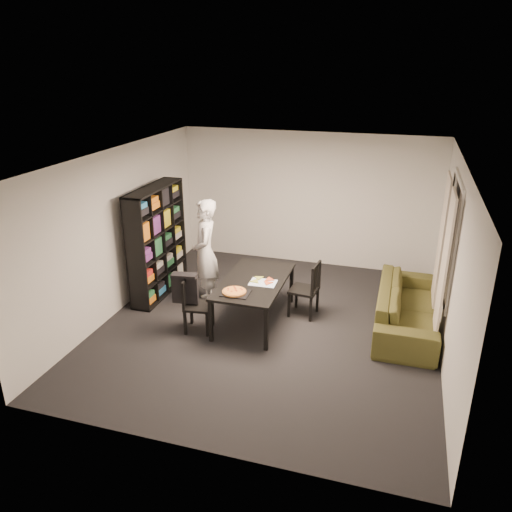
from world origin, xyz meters
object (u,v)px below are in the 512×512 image
(bookshelf, at_px, (157,242))
(person, at_px, (205,253))
(chair_left, at_px, (193,301))
(chair_right, at_px, (309,286))
(sofa, at_px, (407,307))
(dining_table, at_px, (254,284))
(pepperoni_pizza, at_px, (234,292))
(baking_tray, at_px, (236,293))

(bookshelf, height_order, person, bookshelf)
(chair_left, distance_m, chair_right, 1.84)
(bookshelf, xyz_separation_m, sofa, (4.17, 0.00, -0.62))
(dining_table, relative_size, pepperoni_pizza, 4.75)
(dining_table, distance_m, sofa, 2.36)
(baking_tray, bearing_deg, chair_left, -178.15)
(bookshelf, bearing_deg, sofa, 0.04)
(pepperoni_pizza, bearing_deg, baking_tray, -3.46)
(dining_table, bearing_deg, sofa, 11.94)
(chair_left, height_order, sofa, chair_left)
(chair_left, bearing_deg, bookshelf, 38.85)
(chair_left, distance_m, person, 1.01)
(chair_right, bearing_deg, sofa, 99.89)
(bookshelf, height_order, pepperoni_pizza, bookshelf)
(bookshelf, distance_m, sofa, 4.22)
(person, bearing_deg, chair_right, 68.11)
(chair_left, height_order, pepperoni_pizza, chair_left)
(bookshelf, height_order, sofa, bookshelf)
(chair_left, distance_m, pepperoni_pizza, 0.69)
(bookshelf, distance_m, person, 0.94)
(baking_tray, xyz_separation_m, pepperoni_pizza, (-0.02, 0.00, 0.02))
(dining_table, distance_m, baking_tray, 0.54)
(dining_table, xyz_separation_m, sofa, (2.29, 0.49, -0.30))
(pepperoni_pizza, relative_size, sofa, 0.16)
(dining_table, relative_size, chair_right, 1.83)
(person, bearing_deg, baking_tray, 19.84)
(chair_left, relative_size, baking_tray, 2.12)
(chair_right, bearing_deg, baking_tray, -37.47)
(chair_right, relative_size, person, 0.51)
(pepperoni_pizza, bearing_deg, dining_table, 75.06)
(person, height_order, sofa, person)
(bookshelf, distance_m, chair_left, 1.57)
(person, bearing_deg, sofa, 68.96)
(bookshelf, xyz_separation_m, chair_left, (1.09, -1.03, -0.47))
(dining_table, height_order, person, person)
(bookshelf, xyz_separation_m, baking_tray, (1.76, -1.01, -0.25))
(dining_table, bearing_deg, person, 159.09)
(chair_right, bearing_deg, chair_left, -52.13)
(dining_table, bearing_deg, chair_left, -145.12)
(person, distance_m, sofa, 3.29)
(person, xyz_separation_m, sofa, (3.24, 0.12, -0.57))
(pepperoni_pizza, xyz_separation_m, sofa, (2.43, 1.01, -0.39))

